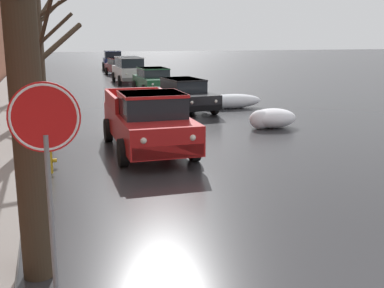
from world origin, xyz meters
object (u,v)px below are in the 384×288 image
object	(u,v)px
sedan_black_parked_kerbside_close	(184,94)
bare_tree_second_along_sidewalk	(39,48)
suv_white_parked_far_down_block	(129,69)
bare_tree_mid_block	(41,44)
suv_darkblue_at_far_intersection	(113,60)
sedan_green_parked_kerbside_mid	(154,79)
pickup_truck_red_approaching_near_lane	(148,121)
stop_sign_at_corner	(46,140)
sedan_maroon_queued_behind_truck	(119,66)
bare_tree_far_down_block	(39,35)
fire_hydrant	(48,159)
bare_tree_at_the_corner	(18,22)

from	to	relation	value
sedan_black_parked_kerbside_close	bare_tree_second_along_sidewalk	bearing A→B (deg)	-140.51
sedan_black_parked_kerbside_close	suv_white_parked_far_down_block	bearing A→B (deg)	90.82
bare_tree_mid_block	suv_darkblue_at_far_intersection	size ratio (longest dim) A/B	1.18
sedan_green_parked_kerbside_mid	suv_white_parked_far_down_block	bearing A→B (deg)	94.50
pickup_truck_red_approaching_near_lane	stop_sign_at_corner	size ratio (longest dim) A/B	1.87
suv_white_parked_far_down_block	suv_darkblue_at_far_intersection	world-z (taller)	same
pickup_truck_red_approaching_near_lane	sedan_maroon_queued_behind_truck	bearing A→B (deg)	83.33
sedan_black_parked_kerbside_close	sedan_maroon_queued_behind_truck	bearing A→B (deg)	89.51
bare_tree_second_along_sidewalk	sedan_maroon_queued_behind_truck	world-z (taller)	bare_tree_second_along_sidewalk
bare_tree_second_along_sidewalk	stop_sign_at_corner	xyz separation A→B (m)	(0.12, -9.97, -0.74)
pickup_truck_red_approaching_near_lane	sedan_green_parked_kerbside_mid	bearing A→B (deg)	77.05
bare_tree_far_down_block	pickup_truck_red_approaching_near_lane	xyz separation A→B (m)	(2.97, -16.31, -2.40)
bare_tree_mid_block	fire_hydrant	distance (m)	9.72
bare_tree_second_along_sidewalk	bare_tree_far_down_block	world-z (taller)	bare_tree_far_down_block
fire_hydrant	suv_white_parked_far_down_block	bearing A→B (deg)	75.57
bare_tree_second_along_sidewalk	suv_darkblue_at_far_intersection	xyz separation A→B (m)	(6.42, 32.43, -1.91)
bare_tree_far_down_block	bare_tree_mid_block	bearing A→B (deg)	-89.10
stop_sign_at_corner	suv_white_parked_far_down_block	bearing A→B (deg)	78.86
sedan_green_parked_kerbside_mid	suv_darkblue_at_far_intersection	world-z (taller)	suv_darkblue_at_far_intersection
pickup_truck_red_approaching_near_lane	sedan_black_parked_kerbside_close	distance (m)	7.57
suv_white_parked_far_down_block	sedan_maroon_queued_behind_truck	world-z (taller)	suv_white_parked_far_down_block
pickup_truck_red_approaching_near_lane	suv_white_parked_far_down_block	distance (m)	20.60
suv_darkblue_at_far_intersection	sedan_green_parked_kerbside_mid	bearing A→B (deg)	-90.74
sedan_green_parked_kerbside_mid	suv_darkblue_at_far_intersection	xyz separation A→B (m)	(0.26, 20.04, 0.23)
sedan_green_parked_kerbside_mid	stop_sign_at_corner	size ratio (longest dim) A/B	1.57
suv_white_parked_far_down_block	suv_darkblue_at_far_intersection	xyz separation A→B (m)	(0.72, 14.11, -0.00)
bare_tree_mid_block	suv_white_parked_far_down_block	bearing A→B (deg)	65.54
bare_tree_second_along_sidewalk	suv_white_parked_far_down_block	xyz separation A→B (m)	(5.69, 18.32, -1.91)
fire_hydrant	bare_tree_at_the_corner	bearing A→B (deg)	-91.89
sedan_green_parked_kerbside_mid	fire_hydrant	xyz separation A→B (m)	(-6.10, -15.97, -0.40)
bare_tree_mid_block	stop_sign_at_corner	size ratio (longest dim) A/B	1.91
sedan_green_parked_kerbside_mid	fire_hydrant	world-z (taller)	sedan_green_parked_kerbside_mid
bare_tree_at_the_corner	suv_darkblue_at_far_intersection	distance (m)	41.88
bare_tree_at_the_corner	sedan_green_parked_kerbside_mid	distance (m)	22.32
pickup_truck_red_approaching_near_lane	sedan_maroon_queued_behind_truck	xyz separation A→B (m)	(3.23, 27.62, -0.13)
pickup_truck_red_approaching_near_lane	sedan_green_parked_kerbside_mid	size ratio (longest dim) A/B	1.19
bare_tree_at_the_corner	bare_tree_second_along_sidewalk	xyz separation A→B (m)	(0.12, 8.87, -0.51)
bare_tree_at_the_corner	bare_tree_second_along_sidewalk	bearing A→B (deg)	89.24
bare_tree_second_along_sidewalk	fire_hydrant	world-z (taller)	bare_tree_second_along_sidewalk
bare_tree_far_down_block	sedan_green_parked_kerbside_mid	size ratio (longest dim) A/B	1.58
stop_sign_at_corner	bare_tree_mid_block	bearing A→B (deg)	90.45
bare_tree_far_down_block	suv_darkblue_at_far_intersection	bearing A→B (deg)	70.20
sedan_maroon_queued_behind_truck	suv_darkblue_at_far_intersection	size ratio (longest dim) A/B	0.99
bare_tree_second_along_sidewalk	suv_white_parked_far_down_block	size ratio (longest dim) A/B	1.20
bare_tree_at_the_corner	sedan_black_parked_kerbside_close	world-z (taller)	bare_tree_at_the_corner
pickup_truck_red_approaching_near_lane	fire_hydrant	world-z (taller)	pickup_truck_red_approaching_near_lane
bare_tree_mid_block	bare_tree_far_down_block	xyz separation A→B (m)	(-0.13, 8.44, 0.35)
bare_tree_mid_block	sedan_green_parked_kerbside_mid	size ratio (longest dim) A/B	1.21
pickup_truck_red_approaching_near_lane	fire_hydrant	size ratio (longest dim) A/B	7.30
bare_tree_far_down_block	sedan_green_parked_kerbside_mid	world-z (taller)	bare_tree_far_down_block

